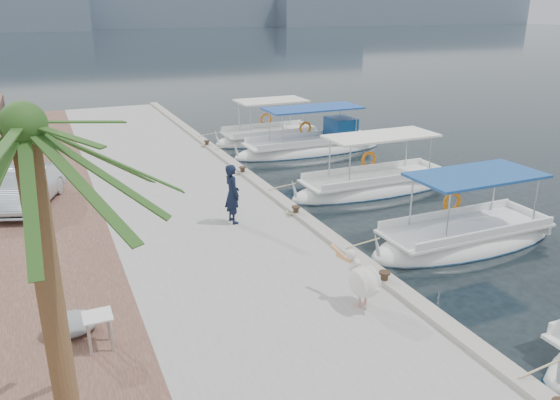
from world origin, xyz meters
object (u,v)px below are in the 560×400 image
at_px(pelican, 362,280).
at_px(date_palm, 24,129).
at_px(parked_car, 28,187).
at_px(fishing_caique_b, 464,241).
at_px(fishing_caique_e, 269,139).
at_px(fisherman, 232,194).
at_px(fishing_caique_c, 374,188).
at_px(fishing_caique_d, 311,148).

height_order(pelican, date_palm, date_palm).
xyz_separation_m(date_palm, parked_car, (-0.56, 12.15, -4.29)).
height_order(fishing_caique_b, fishing_caique_e, same).
bearing_deg(date_palm, fisherman, 56.74).
distance_m(fishing_caique_c, fisherman, 7.03).
distance_m(fishing_caique_b, date_palm, 13.44).
bearing_deg(parked_car, pelican, -36.99).
relative_size(fishing_caique_c, pelican, 4.61).
relative_size(fishing_caique_c, fishing_caique_d, 0.91).
height_order(fishing_caique_d, date_palm, date_palm).
height_order(pelican, parked_car, parked_car).
height_order(fishing_caique_e, fisherman, fisherman).
xyz_separation_m(fishing_caique_b, parked_car, (-12.02, 7.56, 1.03)).
height_order(fishing_caique_c, pelican, fishing_caique_c).
bearing_deg(fishing_caique_b, fishing_caique_e, 90.94).
bearing_deg(fishing_caique_c, fishing_caique_e, 93.61).
bearing_deg(fisherman, fishing_caique_b, -123.82).
bearing_deg(fishing_caique_c, fishing_caique_b, -93.62).
bearing_deg(fishing_caique_e, fisherman, -117.49).
bearing_deg(fishing_caique_d, date_palm, -126.53).
distance_m(fishing_caique_c, fishing_caique_d, 6.52).
height_order(fishing_caique_c, date_palm, date_palm).
height_order(fishing_caique_b, fishing_caique_d, same).
height_order(fishing_caique_b, date_palm, date_palm).
xyz_separation_m(fishing_caique_c, fisherman, (-6.58, -2.10, 1.30)).
height_order(fishing_caique_c, fishing_caique_e, same).
xyz_separation_m(fishing_caique_e, date_palm, (-11.21, -19.48, 5.32)).
bearing_deg(fishing_caique_b, fishing_caique_d, 86.07).
distance_m(fishing_caique_b, parked_car, 14.24).
xyz_separation_m(fisherman, date_palm, (-5.23, -7.98, 4.01)).
height_order(fishing_caique_b, parked_car, fishing_caique_b).
relative_size(fishing_caique_b, fisherman, 3.51).
bearing_deg(fishing_caique_b, fisherman, 151.43).
distance_m(fishing_caique_b, fisherman, 7.21).
distance_m(pelican, date_palm, 7.86).
height_order(fishing_caique_b, pelican, fishing_caique_b).
xyz_separation_m(fishing_caique_c, date_palm, (-11.81, -10.08, 5.32)).
xyz_separation_m(fishing_caique_d, fisherman, (-7.05, -8.61, 1.25)).
bearing_deg(fishing_caique_c, parked_car, 170.50).
bearing_deg(date_palm, pelican, 18.27).
relative_size(fishing_caique_c, parked_car, 1.83).
xyz_separation_m(fishing_caique_e, pelican, (-4.98, -17.42, 1.00)).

